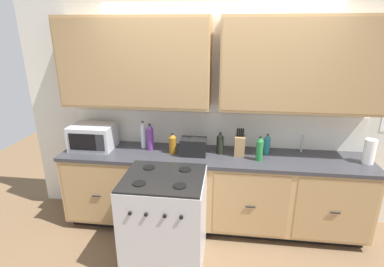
# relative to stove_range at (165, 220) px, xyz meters

# --- Properties ---
(ground_plane) EXTENTS (8.41, 8.41, 0.00)m
(ground_plane) POSITION_rel_stove_range_xyz_m (0.42, 0.33, -0.47)
(ground_plane) COLOR brown
(wall_unit) EXTENTS (4.56, 0.40, 2.54)m
(wall_unit) POSITION_rel_stove_range_xyz_m (0.42, 0.83, 1.20)
(wall_unit) COLOR silver
(wall_unit) RESTS_ON ground_plane
(counter_run) EXTENTS (3.39, 0.64, 0.91)m
(counter_run) POSITION_rel_stove_range_xyz_m (0.42, 0.63, -0.00)
(counter_run) COLOR black
(counter_run) RESTS_ON ground_plane
(stove_range) EXTENTS (0.76, 0.68, 0.95)m
(stove_range) POSITION_rel_stove_range_xyz_m (0.00, 0.00, 0.00)
(stove_range) COLOR #B7B7BC
(stove_range) RESTS_ON ground_plane
(microwave) EXTENTS (0.48, 0.37, 0.28)m
(microwave) POSITION_rel_stove_range_xyz_m (-0.97, 0.66, 0.58)
(microwave) COLOR #B7B7BC
(microwave) RESTS_ON counter_run
(toaster) EXTENTS (0.28, 0.18, 0.19)m
(toaster) POSITION_rel_stove_range_xyz_m (0.21, 0.61, 0.54)
(toaster) COLOR black
(toaster) RESTS_ON counter_run
(knife_block) EXTENTS (0.11, 0.14, 0.31)m
(knife_block) POSITION_rel_stove_range_xyz_m (0.71, 0.67, 0.56)
(knife_block) COLOR #9C794E
(knife_block) RESTS_ON counter_run
(sink_faucet) EXTENTS (0.02, 0.02, 0.20)m
(sink_faucet) POSITION_rel_stove_range_xyz_m (1.41, 0.84, 0.54)
(sink_faucet) COLOR #B2B5BA
(sink_faucet) RESTS_ON counter_run
(paper_towel_roll) EXTENTS (0.12, 0.12, 0.26)m
(paper_towel_roll) POSITION_rel_stove_range_xyz_m (2.02, 0.62, 0.57)
(paper_towel_roll) COLOR white
(paper_towel_roll) RESTS_ON counter_run
(bottle_clear) EXTENTS (0.07, 0.07, 0.32)m
(bottle_clear) POSITION_rel_stove_range_xyz_m (-0.40, 0.75, 0.60)
(bottle_clear) COLOR silver
(bottle_clear) RESTS_ON counter_run
(bottle_dark) EXTENTS (0.08, 0.08, 0.25)m
(bottle_dark) POSITION_rel_stove_range_xyz_m (0.49, 0.68, 0.56)
(bottle_dark) COLOR black
(bottle_dark) RESTS_ON counter_run
(bottle_amber) EXTENTS (0.08, 0.08, 0.23)m
(bottle_amber) POSITION_rel_stove_range_xyz_m (-0.03, 0.62, 0.56)
(bottle_amber) COLOR #9E6619
(bottle_amber) RESTS_ON counter_run
(bottle_green) EXTENTS (0.07, 0.07, 0.27)m
(bottle_green) POSITION_rel_stove_range_xyz_m (0.91, 0.55, 0.57)
(bottle_green) COLOR #237A38
(bottle_green) RESTS_ON counter_run
(bottle_violet) EXTENTS (0.08, 0.08, 0.31)m
(bottle_violet) POSITION_rel_stove_range_xyz_m (-0.30, 0.70, 0.59)
(bottle_violet) COLOR #663384
(bottle_violet) RESTS_ON counter_run
(bottle_teal) EXTENTS (0.07, 0.07, 0.23)m
(bottle_teal) POSITION_rel_stove_range_xyz_m (1.01, 0.74, 0.56)
(bottle_teal) COLOR #1E707A
(bottle_teal) RESTS_ON counter_run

